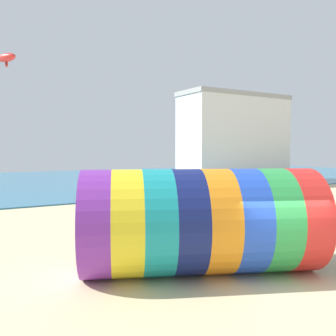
{
  "coord_description": "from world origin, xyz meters",
  "views": [
    {
      "loc": [
        -8.45,
        -7.44,
        4.01
      ],
      "look_at": [
        -1.44,
        4.29,
        3.31
      ],
      "focal_mm": 40.0,
      "sensor_mm": 36.0,
      "label": 1
    }
  ],
  "objects_px": {
    "giant_inflatable_tube": "(201,221)",
    "bystander_near_water": "(229,207)",
    "kite_red_parafoil": "(6,58)",
    "bystander_mid_beach": "(197,197)"
  },
  "relations": [
    {
      "from": "bystander_near_water",
      "to": "kite_red_parafoil",
      "type": "bearing_deg",
      "value": 142.1
    },
    {
      "from": "giant_inflatable_tube",
      "to": "bystander_near_water",
      "type": "relative_size",
      "value": 4.92
    },
    {
      "from": "giant_inflatable_tube",
      "to": "kite_red_parafoil",
      "type": "bearing_deg",
      "value": 106.03
    },
    {
      "from": "giant_inflatable_tube",
      "to": "kite_red_parafoil",
      "type": "distance_m",
      "value": 15.93
    },
    {
      "from": "giant_inflatable_tube",
      "to": "bystander_mid_beach",
      "type": "height_order",
      "value": "giant_inflatable_tube"
    },
    {
      "from": "kite_red_parafoil",
      "to": "bystander_near_water",
      "type": "relative_size",
      "value": 0.97
    },
    {
      "from": "giant_inflatable_tube",
      "to": "bystander_near_water",
      "type": "bearing_deg",
      "value": 43.6
    },
    {
      "from": "kite_red_parafoil",
      "to": "bystander_near_water",
      "type": "xyz_separation_m",
      "value": [
        9.94,
        -7.73,
        -8.34
      ]
    },
    {
      "from": "giant_inflatable_tube",
      "to": "bystander_near_water",
      "type": "xyz_separation_m",
      "value": [
        6.06,
        5.77,
        -0.83
      ]
    },
    {
      "from": "kite_red_parafoil",
      "to": "bystander_mid_beach",
      "type": "relative_size",
      "value": 0.95
    }
  ]
}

